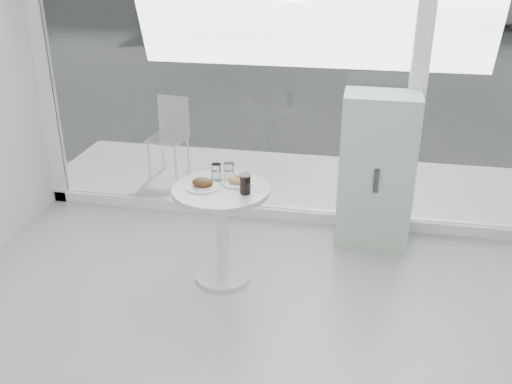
% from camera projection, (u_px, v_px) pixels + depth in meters
% --- Properties ---
extents(room_shell, '(6.00, 6.00, 6.00)m').
position_uv_depth(room_shell, '(162.00, 183.00, 1.39)').
color(room_shell, white).
rests_on(room_shell, ground).
extents(storefront, '(5.00, 0.14, 3.00)m').
position_uv_depth(storefront, '(319.00, 34.00, 4.65)').
color(storefront, white).
rests_on(storefront, ground).
extents(main_table, '(0.72, 0.72, 0.77)m').
position_uv_depth(main_table, '(222.00, 214.00, 4.24)').
color(main_table, white).
rests_on(main_table, ground).
extents(patio_deck, '(5.60, 1.60, 0.05)m').
position_uv_depth(patio_deck, '(312.00, 184.00, 6.07)').
color(patio_deck, white).
rests_on(patio_deck, ground).
extents(street, '(40.00, 24.00, 0.00)m').
position_uv_depth(street, '(353.00, 23.00, 16.98)').
color(street, '#373737').
rests_on(street, ground).
extents(mint_cabinet, '(0.61, 0.43, 1.31)m').
position_uv_depth(mint_cabinet, '(376.00, 171.00, 4.74)').
color(mint_cabinet, '#A1CEB4').
rests_on(mint_cabinet, ground).
extents(patio_chair, '(0.41, 0.41, 0.84)m').
position_uv_depth(patio_chair, '(170.00, 131.00, 6.09)').
color(patio_chair, white).
rests_on(patio_chair, patio_deck).
extents(car_white, '(4.94, 2.59, 1.60)m').
position_uv_depth(car_white, '(232.00, 2.00, 15.00)').
color(car_white, white).
rests_on(car_white, street).
extents(car_silver, '(4.75, 2.09, 1.52)m').
position_uv_depth(car_silver, '(507.00, 0.00, 15.82)').
color(car_silver, '#B5B8BE').
rests_on(car_silver, street).
extents(plate_fritter, '(0.25, 0.25, 0.07)m').
position_uv_depth(plate_fritter, '(203.00, 184.00, 4.14)').
color(plate_fritter, white).
rests_on(plate_fritter, main_table).
extents(plate_donut, '(0.23, 0.23, 0.06)m').
position_uv_depth(plate_donut, '(238.00, 181.00, 4.21)').
color(plate_donut, white).
rests_on(plate_donut, main_table).
extents(water_tumbler_a, '(0.08, 0.08, 0.12)m').
position_uv_depth(water_tumbler_a, '(216.00, 173.00, 4.27)').
color(water_tumbler_a, white).
rests_on(water_tumbler_a, main_table).
extents(water_tumbler_b, '(0.08, 0.08, 0.13)m').
position_uv_depth(water_tumbler_b, '(229.00, 173.00, 4.26)').
color(water_tumbler_b, white).
rests_on(water_tumbler_b, main_table).
extents(cola_glass, '(0.08, 0.08, 0.15)m').
position_uv_depth(cola_glass, '(245.00, 184.00, 4.03)').
color(cola_glass, white).
rests_on(cola_glass, main_table).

